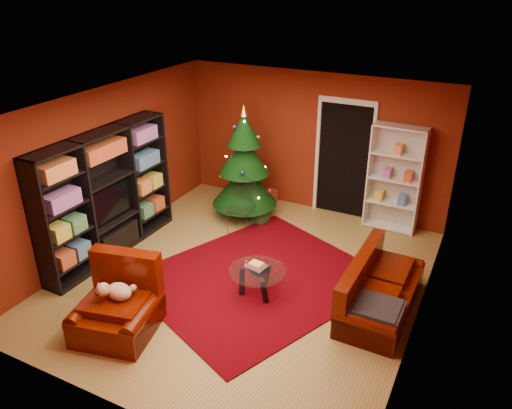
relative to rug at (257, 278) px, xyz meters
The scene contains 18 objects.
floor 0.20m from the rug, 165.03° to the right, with size 5.00×5.50×0.05m, color olive.
ceiling 2.62m from the rug, 165.03° to the right, with size 5.00×5.50×0.05m, color silver.
wall_back 3.02m from the rug, 94.02° to the left, with size 5.00×0.05×2.60m, color maroon.
wall_left 3.01m from the rug, behind, with size 0.05×5.50×2.60m, color maroon.
wall_right 2.67m from the rug, ahead, with size 0.05×5.50×2.60m, color maroon.
doorway 2.90m from the rug, 81.33° to the left, with size 1.06×0.60×2.16m, color black, non-canonical shape.
rug is the anchor object (origin of this frame).
media_unit 2.68m from the rug, behind, with size 0.41×2.64×2.03m, color black, non-canonical shape.
christmas_tree 2.35m from the rug, 122.76° to the left, with size 1.19×1.19×2.12m, color black, non-canonical shape.
gift_box_teal 2.33m from the rug, 131.44° to the left, with size 0.26×0.26×0.26m, color #1D666B.
gift_box_green 1.86m from the rug, 114.86° to the left, with size 0.25×0.25×0.25m, color #1D632C.
gift_box_red 2.73m from the rug, 111.37° to the left, with size 0.24×0.24×0.24m, color maroon.
white_bookshelf 3.02m from the rug, 61.28° to the left, with size 0.89×0.32×1.93m, color white, non-canonical shape.
armchair 2.17m from the rug, 119.50° to the right, with size 1.02×1.02×0.80m, color #430C01, non-canonical shape.
dog 2.15m from the rug, 119.40° to the right, with size 0.40×0.30×0.26m, color beige, non-canonical shape.
sofa 1.87m from the rug, ahead, with size 1.77×0.79×0.76m, color #430C01, non-canonical shape.
coffee_table 0.45m from the rug, 62.23° to the right, with size 0.81×0.81×0.51m, color gray, non-canonical shape.
acrylic_chair 1.61m from the rug, 127.20° to the left, with size 0.43×0.47×0.84m, color #66605B, non-canonical shape.
Camera 1 is at (2.99, -5.55, 4.26)m, focal length 35.00 mm.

